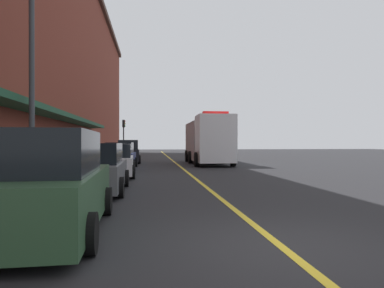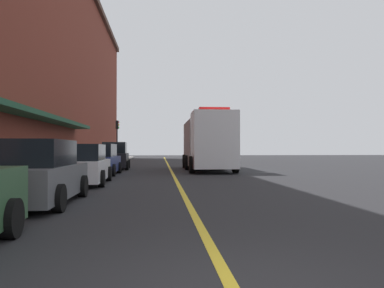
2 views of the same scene
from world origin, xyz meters
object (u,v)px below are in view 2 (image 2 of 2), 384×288
at_px(parked_car_2, 81,165).
at_px(parking_meter_1, 47,158).
at_px(parked_car_4, 115,157).
at_px(box_truck, 207,143).
at_px(parked_car_1, 37,174).
at_px(parked_car_3, 100,160).
at_px(traffic_light_near, 117,133).

xyz_separation_m(parked_car_2, parking_meter_1, (-1.48, 0.44, 0.30)).
relative_size(parked_car_4, box_truck, 0.46).
relative_size(parked_car_1, parked_car_3, 1.05).
bearing_deg(parked_car_4, parking_meter_1, 170.03).
bearing_deg(traffic_light_near, parked_car_3, -86.36).
relative_size(parked_car_4, parking_meter_1, 3.15).
bearing_deg(parking_meter_1, parked_car_1, -76.05).
bearing_deg(box_truck, traffic_light_near, -154.52).
relative_size(parked_car_1, parked_car_4, 1.06).
bearing_deg(parked_car_2, parked_car_4, -2.17).
height_order(parked_car_1, traffic_light_near, traffic_light_near).
distance_m(parked_car_4, traffic_light_near, 14.42).
bearing_deg(parked_car_3, box_truck, -57.53).
bearing_deg(parked_car_4, parked_car_1, 177.79).
bearing_deg(parked_car_1, parked_car_4, -0.45).
distance_m(parked_car_3, parking_meter_1, 5.28).
distance_m(parked_car_1, parked_car_2, 5.56).
relative_size(parked_car_2, parking_meter_1, 3.43).
bearing_deg(parked_car_4, parked_car_2, 177.72).
height_order(parked_car_4, parking_meter_1, parked_car_4).
relative_size(parked_car_1, traffic_light_near, 1.03).
relative_size(box_truck, parking_meter_1, 6.78).
xyz_separation_m(parked_car_2, box_truck, (6.27, 9.45, 1.06)).
bearing_deg(box_truck, parked_car_3, -58.67).
distance_m(parked_car_1, parked_car_4, 16.95).
bearing_deg(parked_car_3, parking_meter_1, 166.47).
relative_size(parked_car_2, traffic_light_near, 1.06).
height_order(parked_car_4, box_truck, box_truck).
xyz_separation_m(parked_car_1, parking_meter_1, (-1.49, 6.00, 0.28)).
relative_size(parked_car_2, parked_car_4, 1.09).
distance_m(parked_car_2, parked_car_4, 11.39).
height_order(parking_meter_1, traffic_light_near, traffic_light_near).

